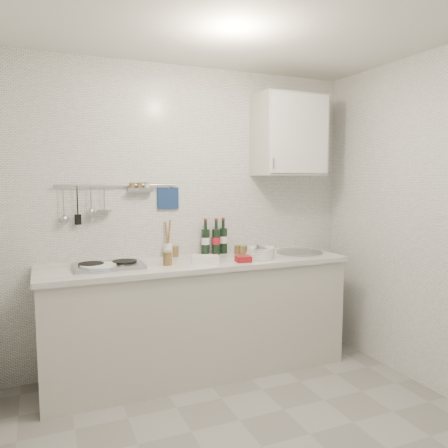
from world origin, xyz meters
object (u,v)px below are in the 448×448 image
plate_stack_hob (98,267)px  utensil_crock (168,248)px  wine_bottles (215,236)px  wall_cabinet (289,136)px  plate_stack_sink (260,253)px

plate_stack_hob → utensil_crock: size_ratio=0.87×
wine_bottles → plate_stack_hob: bearing=-164.3°
wall_cabinet → utensil_crock: size_ratio=2.23×
plate_stack_hob → plate_stack_sink: (1.30, -0.03, 0.02)m
plate_stack_hob → wine_bottles: 1.07m
utensil_crock → wine_bottles: bearing=-2.2°
wall_cabinet → plate_stack_hob: 1.97m
wall_cabinet → wine_bottles: (-0.66, 0.12, -0.87)m
plate_stack_hob → plate_stack_sink: bearing=-1.5°
wine_bottles → utensil_crock: utensil_crock is taller
wine_bottles → utensil_crock: (-0.42, 0.02, -0.08)m
wall_cabinet → plate_stack_hob: bearing=-174.1°
plate_stack_sink → wine_bottles: 0.44m
plate_stack_sink → wine_bottles: wine_bottles is taller
wall_cabinet → utensil_crock: (-1.07, 0.13, -0.96)m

